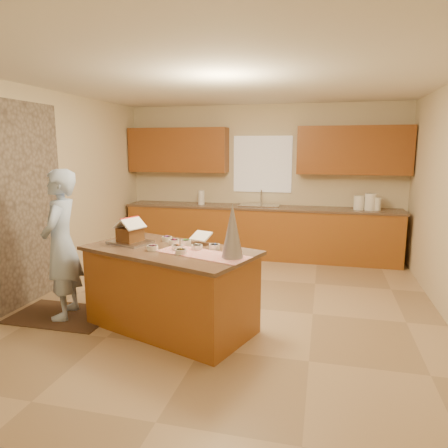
{
  "coord_description": "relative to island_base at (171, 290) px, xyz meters",
  "views": [
    {
      "loc": [
        1.1,
        -4.72,
        1.93
      ],
      "look_at": [
        -0.1,
        0.2,
        1.0
      ],
      "focal_mm": 32.99,
      "sensor_mm": 36.0,
      "label": 1
    }
  ],
  "objects": [
    {
      "name": "candy_bowls",
      "position": [
        0.11,
        0.06,
        0.49
      ],
      "size": [
        0.74,
        0.64,
        0.05
      ],
      "color": "purple",
      "rests_on": "island_top"
    },
    {
      "name": "wall_left",
      "position": [
        -2.04,
        0.74,
        0.93
      ],
      "size": [
        5.5,
        5.5,
        0.0
      ],
      "primitive_type": "plane",
      "color": "beige",
      "rests_on": "floor"
    },
    {
      "name": "island_base",
      "position": [
        0.0,
        0.0,
        0.0
      ],
      "size": [
        1.93,
        1.4,
        0.85
      ],
      "primitive_type": "cube",
      "rotation": [
        0.0,
        0.0,
        -0.34
      ],
      "color": "brown",
      "rests_on": "floor"
    },
    {
      "name": "floor",
      "position": [
        0.46,
        0.74,
        -0.42
      ],
      "size": [
        5.5,
        5.5,
        0.0
      ],
      "primitive_type": "plane",
      "color": "tan",
      "rests_on": "ground"
    },
    {
      "name": "boy",
      "position": [
        -1.3,
        -0.01,
        0.44
      ],
      "size": [
        0.55,
        0.7,
        1.7
      ],
      "primitive_type": "imported",
      "rotation": [
        0.0,
        0.0,
        -1.31
      ],
      "color": "#AAC7F2",
      "rests_on": "rug"
    },
    {
      "name": "paper_towel",
      "position": [
        -0.61,
        3.19,
        0.62
      ],
      "size": [
        0.12,
        0.12,
        0.26
      ],
      "primitive_type": "cylinder",
      "color": "white",
      "rests_on": "back_counter_top"
    },
    {
      "name": "window_curtain",
      "position": [
        0.46,
        3.46,
        1.23
      ],
      "size": [
        1.05,
        0.03,
        1.0
      ],
      "primitive_type": "cube",
      "color": "white",
      "rests_on": "wall_back"
    },
    {
      "name": "stone_accent",
      "position": [
        -2.02,
        -0.06,
        0.83
      ],
      "size": [
        0.0,
        2.5,
        2.5
      ],
      "primitive_type": "plane",
      "rotation": [
        1.57,
        0.0,
        1.57
      ],
      "color": "gray",
      "rests_on": "wall_left"
    },
    {
      "name": "baking_tray",
      "position": [
        -0.52,
        0.13,
        0.48
      ],
      "size": [
        0.53,
        0.46,
        0.02
      ],
      "primitive_type": "cube",
      "rotation": [
        0.0,
        0.0,
        -0.34
      ],
      "color": "silver",
      "rests_on": "island_top"
    },
    {
      "name": "canister_b",
      "position": [
        2.32,
        3.19,
        0.63
      ],
      "size": [
        0.19,
        0.19,
        0.28
      ],
      "primitive_type": "cylinder",
      "color": "white",
      "rests_on": "back_counter_top"
    },
    {
      "name": "island_top",
      "position": [
        -0.0,
        0.0,
        0.44
      ],
      "size": [
        2.03,
        1.5,
        0.04
      ],
      "primitive_type": "cube",
      "rotation": [
        0.0,
        0.0,
        -0.34
      ],
      "color": "brown",
      "rests_on": "island_base"
    },
    {
      "name": "back_counter_top",
      "position": [
        0.46,
        3.19,
        0.48
      ],
      "size": [
        4.85,
        0.63,
        0.04
      ],
      "primitive_type": "cube",
      "color": "brown",
      "rests_on": "back_counter_base"
    },
    {
      "name": "upper_cabinet_right",
      "position": [
        2.01,
        3.31,
        1.48
      ],
      "size": [
        1.85,
        0.35,
        0.8
      ],
      "primitive_type": "cube",
      "color": "brown",
      "rests_on": "wall_back"
    },
    {
      "name": "rug",
      "position": [
        -1.35,
        -0.01,
        -0.42
      ],
      "size": [
        1.15,
        0.75,
        0.01
      ],
      "primitive_type": "cube",
      "color": "black",
      "rests_on": "floor"
    },
    {
      "name": "gingerbread_house",
      "position": [
        -0.52,
        0.13,
        0.59
      ],
      "size": [
        0.34,
        0.34,
        0.27
      ],
      "color": "brown",
      "rests_on": "baking_tray"
    },
    {
      "name": "table_runner",
      "position": [
        0.41,
        -0.14,
        0.47
      ],
      "size": [
        1.03,
        0.65,
        0.01
      ],
      "primitive_type": "cube",
      "rotation": [
        0.0,
        0.0,
        -0.34
      ],
      "color": "#AC0C0D",
      "rests_on": "island_top"
    },
    {
      "name": "sink",
      "position": [
        0.46,
        3.19,
        0.47
      ],
      "size": [
        0.7,
        0.45,
        0.12
      ],
      "primitive_type": "cube",
      "color": "silver",
      "rests_on": "back_counter_top"
    },
    {
      "name": "canister_a",
      "position": [
        2.14,
        3.19,
        0.61
      ],
      "size": [
        0.17,
        0.17,
        0.24
      ],
      "primitive_type": "cylinder",
      "color": "white",
      "rests_on": "back_counter_top"
    },
    {
      "name": "ceiling",
      "position": [
        0.46,
        0.74,
        2.28
      ],
      "size": [
        5.5,
        5.5,
        0.0
      ],
      "primitive_type": "plane",
      "color": "silver",
      "rests_on": "floor"
    },
    {
      "name": "wall_back",
      "position": [
        0.46,
        3.49,
        0.93
      ],
      "size": [
        5.5,
        5.5,
        0.0
      ],
      "primitive_type": "plane",
      "color": "beige",
      "rests_on": "floor"
    },
    {
      "name": "faucet",
      "position": [
        0.46,
        3.37,
        0.64
      ],
      "size": [
        0.03,
        0.03,
        0.28
      ],
      "primitive_type": "cylinder",
      "color": "silver",
      "rests_on": "back_counter_top"
    },
    {
      "name": "canister_c",
      "position": [
        2.41,
        3.19,
        0.6
      ],
      "size": [
        0.15,
        0.15,
        0.21
      ],
      "primitive_type": "cylinder",
      "color": "white",
      "rests_on": "back_counter_top"
    },
    {
      "name": "upper_cabinet_left",
      "position": [
        -1.09,
        3.31,
        1.48
      ],
      "size": [
        1.85,
        0.35,
        0.8
      ],
      "primitive_type": "cube",
      "color": "brown",
      "rests_on": "wall_back"
    },
    {
      "name": "wall_front",
      "position": [
        0.46,
        -2.01,
        0.93
      ],
      "size": [
        5.5,
        5.5,
        0.0
      ],
      "primitive_type": "plane",
      "color": "beige",
      "rests_on": "floor"
    },
    {
      "name": "tinsel_tree",
      "position": [
        0.73,
        -0.21,
        0.73
      ],
      "size": [
        0.27,
        0.27,
        0.53
      ],
      "primitive_type": "cone",
      "rotation": [
        0.0,
        0.0,
        -0.34
      ],
      "color": "silver",
      "rests_on": "island_top"
    },
    {
      "name": "back_counter_base",
      "position": [
        0.46,
        3.19,
        0.02
      ],
      "size": [
        4.8,
        0.6,
        0.88
      ],
      "primitive_type": "cube",
      "color": "brown",
      "rests_on": "floor"
    },
    {
      "name": "cookbook",
      "position": [
        0.26,
        0.3,
        0.55
      ],
      "size": [
        0.26,
        0.23,
        0.09
      ],
      "primitive_type": "cube",
      "rotation": [
        -1.13,
        0.0,
        -0.34
      ],
      "color": "white",
      "rests_on": "island_top"
    }
  ]
}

